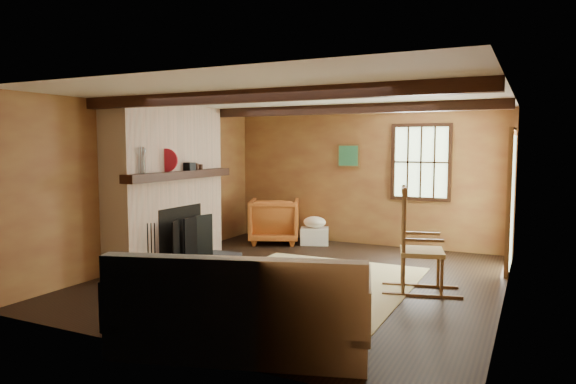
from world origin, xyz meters
The scene contains 10 objects.
ground centered at (0.00, 0.00, 0.00)m, with size 5.50×5.50×0.00m, color black.
room_envelope centered at (0.22, 0.26, 1.63)m, with size 5.02×5.52×2.44m.
fireplace centered at (-2.23, 0.00, 1.10)m, with size 1.02×2.30×2.40m.
rug centered at (0.20, -0.20, 0.00)m, with size 2.50×3.00×0.01m, color beige.
rocking_chair centered at (1.52, 0.07, 0.55)m, with size 1.03×0.71×1.29m.
sofa centered at (0.52, -2.41, 0.32)m, with size 2.40×1.59×0.90m.
firewood_pile centered at (-1.85, 2.59, 0.13)m, with size 0.72×0.13×0.26m.
laundry_basket centered at (-0.79, 2.31, 0.15)m, with size 0.50×0.38×0.30m, color silver.
basket_pillow centered at (-0.79, 2.31, 0.40)m, with size 0.42×0.33×0.21m, color white.
armchair centered at (-1.52, 2.13, 0.41)m, with size 0.87×0.90×0.82m, color #BF6026.
Camera 1 is at (2.78, -6.16, 1.79)m, focal length 32.00 mm.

